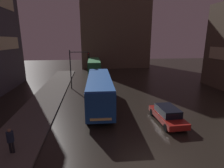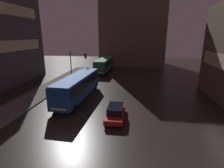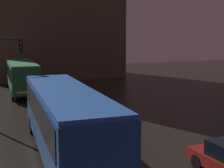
% 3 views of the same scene
% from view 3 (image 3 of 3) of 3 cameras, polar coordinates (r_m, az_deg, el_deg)
% --- Properties ---
extents(bus_near, '(3.08, 11.68, 3.29)m').
position_cam_3_polar(bus_near, '(14.89, -8.64, -5.66)').
color(bus_near, '#194793').
rests_on(bus_near, ground).
extents(bus_far, '(2.79, 10.93, 3.19)m').
position_cam_3_polar(bus_far, '(33.30, -16.22, 1.79)').
color(bus_far, '#236B38').
rests_on(bus_far, ground).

